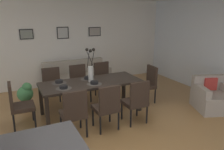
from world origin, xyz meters
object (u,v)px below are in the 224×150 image
object	(u,v)px
dining_chair_far_left	(107,105)
dining_chair_mid_right	(103,78)
dining_chair_mid_left	(136,100)
bowl_far_right	(88,78)
dining_chair_near_right	(53,85)
framed_picture_right	(95,32)
bowl_near_right	(59,81)
armchair	(213,97)
framed_picture_center	(63,33)
bowl_near_left	(64,87)
dining_table	(91,85)
dining_chair_head_west	(18,103)
dining_chair_near_left	(74,111)
dining_chair_head_east	(148,82)
potted_plant	(26,95)
framed_picture_left	(26,34)
dining_chair_far_right	(79,81)
bowl_far_left	(94,82)
centerpiece_vase	(91,69)
sofa	(77,79)

from	to	relation	value
dining_chair_far_left	dining_chair_mid_right	xyz separation A→B (m)	(0.69, 1.73, 0.00)
dining_chair_far_left	dining_chair_mid_left	size ratio (longest dim) A/B	1.00
dining_chair_mid_right	bowl_far_right	distance (m)	0.99
dining_chair_near_right	framed_picture_right	xyz separation A→B (m)	(1.72, 1.50, 1.11)
bowl_near_right	armchair	size ratio (longest dim) A/B	0.16
framed_picture_center	bowl_near_left	bearing A→B (deg)	-104.63
dining_table	bowl_near_left	size ratio (longest dim) A/B	12.94
dining_chair_mid_right	dining_chair_head_west	bearing A→B (deg)	-158.02
dining_table	bowl_near_right	xyz separation A→B (m)	(-0.66, 0.20, 0.11)
dining_chair_near_left	dining_chair_near_right	size ratio (longest dim) A/B	1.00
dining_table	dining_chair_head_east	world-z (taller)	dining_chair_head_east
dining_chair_mid_left	potted_plant	size ratio (longest dim) A/B	1.37
dining_chair_near_right	framed_picture_left	size ratio (longest dim) A/B	2.48
dining_chair_far_right	bowl_far_right	size ratio (longest dim) A/B	5.41
dining_chair_head_east	bowl_far_left	xyz separation A→B (m)	(-1.53, -0.21, 0.27)
dining_chair_near_right	dining_chair_mid_right	xyz separation A→B (m)	(1.37, 0.05, 0.00)
dining_chair_near_right	framed_picture_right	size ratio (longest dim) A/B	2.26
centerpiece_vase	bowl_near_right	xyz separation A→B (m)	(-0.66, 0.20, -0.24)
dining_chair_head_west	bowl_far_left	distance (m)	1.56
dining_table	sofa	distance (m)	1.90
dining_table	framed_picture_center	size ratio (longest dim) A/B	6.24
dining_chair_far_left	dining_chair_mid_right	size ratio (longest dim) A/B	1.00
bowl_far_left	armchair	distance (m)	2.82
dining_chair_head_east	bowl_far_left	bearing A→B (deg)	-172.04
dining_chair_head_west	bowl_far_right	world-z (taller)	dining_chair_head_west
dining_chair_head_west	centerpiece_vase	bearing A→B (deg)	0.57
dining_chair_head_east	centerpiece_vase	size ratio (longest dim) A/B	1.25
dining_chair_near_right	dining_chair_mid_right	bearing A→B (deg)	2.14
dining_chair_head_west	armchair	distance (m)	4.30
dining_chair_head_west	dining_table	bearing A→B (deg)	0.52
dining_chair_mid_right	potted_plant	xyz separation A→B (m)	(-2.00, -0.08, -0.14)
dining_chair_head_west	bowl_near_left	size ratio (longest dim) A/B	5.41
framed_picture_center	bowl_far_right	bearing A→B (deg)	-90.00
bowl_near_right	bowl_far_left	size ratio (longest dim) A/B	1.00
bowl_near_left	dining_chair_near_right	bearing A→B (deg)	91.64
dining_chair_near_left	bowl_far_left	distance (m)	0.94
bowl_far_left	framed_picture_right	size ratio (longest dim) A/B	0.42
dining_chair_far_right	bowl_near_right	bearing A→B (deg)	-135.18
dining_table	dining_chair_mid_right	xyz separation A→B (m)	(0.68, 0.87, -0.16)
centerpiece_vase	framed_picture_left	bearing A→B (deg)	113.88
dining_table	bowl_near_right	world-z (taller)	bowl_near_right
centerpiece_vase	sofa	bearing A→B (deg)	82.98
dining_chair_mid_right	bowl_near_right	bearing A→B (deg)	-153.24
dining_chair_head_west	bowl_far_left	size ratio (longest dim) A/B	5.41
dining_chair_head_east	armchair	distance (m)	1.56
dining_table	sofa	xyz separation A→B (m)	(0.23, 1.85, -0.39)
armchair	dining_chair_mid_left	bearing A→B (deg)	174.76
dining_chair_near_right	sofa	distance (m)	1.39
framed_picture_left	framed_picture_right	distance (m)	2.06
dining_chair_head_west	framed_picture_center	xyz separation A→B (m)	(1.52, 2.34, 1.11)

